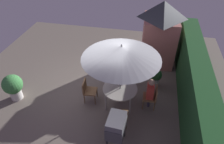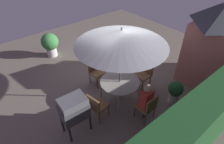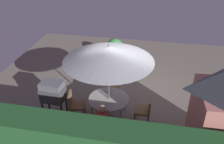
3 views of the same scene
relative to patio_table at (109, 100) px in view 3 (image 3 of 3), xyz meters
name	(u,v)px [view 3 (image 3 of 3)]	position (x,y,z in m)	size (l,w,h in m)	color
ground_plane	(128,100)	(-0.48, -1.02, -0.66)	(11.00, 11.00, 0.00)	#6B6056
patio_table	(109,100)	(0.00, 0.00, 0.00)	(1.24, 1.24, 0.72)	#B2ADA3
patio_umbrella	(108,54)	(0.00, 0.00, 1.56)	(2.55, 2.55, 2.50)	#4C4C51
bbq_grill	(53,92)	(1.72, 0.18, 0.18)	(0.73, 0.54, 1.20)	#47474C
chair_near_shed	(102,129)	(-0.04, 1.14, -0.14)	(0.48, 0.48, 0.90)	olive
chair_far_side	(145,109)	(-1.12, 0.04, -0.14)	(0.48, 0.48, 0.90)	olive
chair_toward_hedge	(113,83)	(0.09, -1.17, -0.14)	(0.49, 0.50, 0.90)	olive
chair_toward_house	(74,103)	(1.05, 0.20, -0.14)	(0.54, 0.54, 0.90)	olive
potted_plant_by_shed	(145,139)	(-1.20, 1.24, -0.18)	(0.47, 0.47, 0.81)	silver
potted_plant_by_grill	(115,48)	(0.55, -3.90, -0.05)	(0.73, 0.73, 1.05)	silver
person_in_red	(102,120)	(-0.04, 1.06, 0.12)	(0.35, 0.25, 1.26)	#CC3D33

